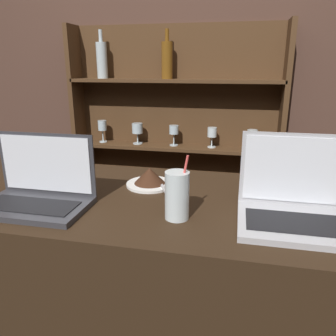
# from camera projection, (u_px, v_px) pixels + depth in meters

# --- Properties ---
(bar_counter) EXTENTS (1.77, 0.66, 0.99)m
(bar_counter) POSITION_uv_depth(u_px,v_px,m) (133.00, 312.00, 1.30)
(bar_counter) COLOR black
(bar_counter) RESTS_ON ground_plane
(back_wall) EXTENTS (7.00, 0.06, 2.70)m
(back_wall) POSITION_uv_depth(u_px,v_px,m) (183.00, 78.00, 2.11)
(back_wall) COLOR #4C3328
(back_wall) RESTS_ON ground_plane
(back_shelf) EXTENTS (1.34, 0.18, 1.68)m
(back_shelf) POSITION_uv_depth(u_px,v_px,m) (174.00, 152.00, 2.19)
(back_shelf) COLOR #472D19
(back_shelf) RESTS_ON ground_plane
(laptop_near) EXTENTS (0.34, 0.21, 0.23)m
(laptop_near) POSITION_uv_depth(u_px,v_px,m) (38.00, 190.00, 1.05)
(laptop_near) COLOR #333338
(laptop_near) RESTS_ON bar_counter
(laptop_far) EXTENTS (0.30, 0.25, 0.25)m
(laptop_far) POSITION_uv_depth(u_px,v_px,m) (292.00, 204.00, 0.95)
(laptop_far) COLOR #ADADB2
(laptop_far) RESTS_ON bar_counter
(cake_plate) EXTENTS (0.18, 0.18, 0.07)m
(cake_plate) POSITION_uv_depth(u_px,v_px,m) (150.00, 178.00, 1.23)
(cake_plate) COLOR white
(cake_plate) RESTS_ON bar_counter
(water_glass) EXTENTS (0.07, 0.07, 0.20)m
(water_glass) POSITION_uv_depth(u_px,v_px,m) (177.00, 195.00, 0.96)
(water_glass) COLOR silver
(water_glass) RESTS_ON bar_counter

